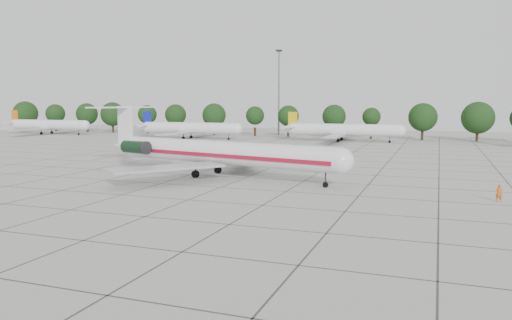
# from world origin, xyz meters

# --- Properties ---
(ground) EXTENTS (260.00, 260.00, 0.00)m
(ground) POSITION_xyz_m (0.00, 0.00, 0.00)
(ground) COLOR #A4A49D
(ground) RESTS_ON ground
(apron_joints) EXTENTS (170.00, 170.00, 0.02)m
(apron_joints) POSITION_xyz_m (0.00, 15.00, 0.01)
(apron_joints) COLOR #383838
(apron_joints) RESTS_ON ground
(main_airliner) EXTENTS (39.29, 30.43, 9.32)m
(main_airliner) POSITION_xyz_m (-13.13, 8.09, 3.29)
(main_airliner) COLOR silver
(main_airliner) RESTS_ON ground
(ground_crew) EXTENTS (0.68, 0.48, 1.78)m
(ground_crew) POSITION_xyz_m (21.62, 1.88, 0.89)
(ground_crew) COLOR #D9540C
(ground_crew) RESTS_ON ground
(bg_airliner_a) EXTENTS (28.24, 27.20, 7.40)m
(bg_airliner_a) POSITION_xyz_m (-97.75, 70.10, 2.91)
(bg_airliner_a) COLOR silver
(bg_airliner_a) RESTS_ON ground
(bg_airliner_b) EXTENTS (28.24, 27.20, 7.40)m
(bg_airliner_b) POSITION_xyz_m (-47.51, 67.75, 2.91)
(bg_airliner_b) COLOR silver
(bg_airliner_b) RESTS_ON ground
(bg_airliner_c) EXTENTS (28.24, 27.20, 7.40)m
(bg_airliner_c) POSITION_xyz_m (-6.87, 72.87, 2.91)
(bg_airliner_c) COLOR silver
(bg_airliner_c) RESTS_ON ground
(tree_line) EXTENTS (249.86, 8.44, 10.22)m
(tree_line) POSITION_xyz_m (-11.68, 85.00, 5.98)
(tree_line) COLOR #332114
(tree_line) RESTS_ON ground
(floodlight_mast) EXTENTS (1.60, 1.60, 25.45)m
(floodlight_mast) POSITION_xyz_m (-30.00, 92.00, 14.28)
(floodlight_mast) COLOR slate
(floodlight_mast) RESTS_ON ground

